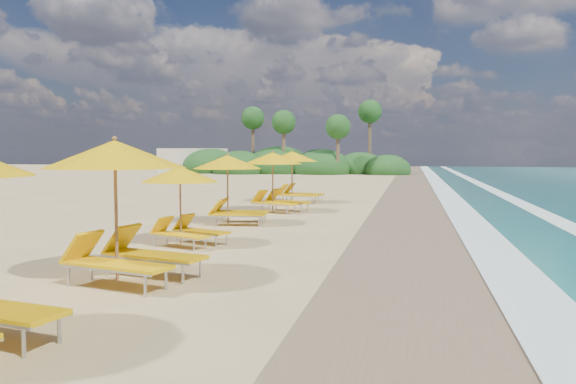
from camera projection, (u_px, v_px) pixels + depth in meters
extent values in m
plane|color=tan|center=(288.00, 232.00, 16.98)|extent=(160.00, 160.00, 0.00)
cube|color=#81694D|center=(427.00, 236.00, 16.13)|extent=(4.00, 160.00, 0.01)
cube|color=white|center=(482.00, 237.00, 15.81)|extent=(1.20, 160.00, 0.01)
cylinder|color=olive|center=(116.00, 212.00, 10.58)|extent=(0.06, 0.06, 2.56)
cone|color=#E7AD04|center=(115.00, 154.00, 10.50)|extent=(3.17, 3.17, 0.51)
sphere|color=olive|center=(115.00, 139.00, 10.48)|extent=(0.09, 0.09, 0.09)
cylinder|color=olive|center=(180.00, 206.00, 14.70)|extent=(0.05, 0.05, 1.98)
cone|color=#E7AD04|center=(180.00, 174.00, 14.64)|extent=(2.63, 2.63, 0.40)
sphere|color=olive|center=(180.00, 166.00, 14.63)|extent=(0.07, 0.07, 0.07)
cylinder|color=olive|center=(228.00, 190.00, 18.92)|extent=(0.06, 0.06, 2.24)
cone|color=#E7AD04|center=(227.00, 162.00, 18.86)|extent=(2.54, 2.54, 0.45)
sphere|color=olive|center=(227.00, 154.00, 18.84)|extent=(0.08, 0.08, 0.08)
cylinder|color=olive|center=(273.00, 182.00, 22.92)|extent=(0.06, 0.06, 2.33)
cone|color=#E7AD04|center=(273.00, 158.00, 22.85)|extent=(3.13, 3.13, 0.47)
sphere|color=olive|center=(273.00, 152.00, 22.83)|extent=(0.08, 0.08, 0.08)
cylinder|color=olive|center=(292.00, 177.00, 26.99)|extent=(0.06, 0.06, 2.37)
cone|color=#E7AD04|center=(292.00, 156.00, 26.92)|extent=(2.77, 2.77, 0.48)
sphere|color=olive|center=(292.00, 151.00, 26.90)|extent=(0.08, 0.08, 0.08)
ellipsoid|color=#163D14|center=(322.00, 168.00, 62.07)|extent=(6.40, 6.40, 4.16)
ellipsoid|color=#163D14|center=(279.00, 167.00, 64.10)|extent=(7.20, 7.20, 4.68)
ellipsoid|color=#163D14|center=(239.00, 168.00, 63.00)|extent=(6.00, 6.00, 3.90)
ellipsoid|color=#163D14|center=(360.00, 169.00, 63.18)|extent=(5.60, 5.60, 3.64)
ellipsoid|color=#163D14|center=(211.00, 167.00, 65.79)|extent=(6.60, 6.60, 4.29)
ellipsoid|color=#163D14|center=(387.00, 170.00, 60.61)|extent=(5.00, 5.00, 3.25)
cylinder|color=brown|center=(338.00, 151.00, 59.57)|extent=(0.36, 0.36, 5.00)
sphere|color=#163D14|center=(338.00, 127.00, 59.40)|extent=(2.60, 2.60, 2.60)
cylinder|color=brown|center=(284.00, 148.00, 61.79)|extent=(0.36, 0.36, 5.60)
sphere|color=#163D14|center=(284.00, 122.00, 61.60)|extent=(2.60, 2.60, 2.60)
cylinder|color=brown|center=(253.00, 146.00, 64.56)|extent=(0.36, 0.36, 6.20)
sphere|color=#163D14|center=(253.00, 118.00, 64.35)|extent=(2.60, 2.60, 2.60)
cylinder|color=brown|center=(370.00, 143.00, 62.77)|extent=(0.36, 0.36, 6.80)
sphere|color=#163D14|center=(370.00, 111.00, 62.54)|extent=(2.60, 2.60, 2.60)
cube|color=beige|center=(193.00, 160.00, 68.32)|extent=(7.00, 5.00, 2.80)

